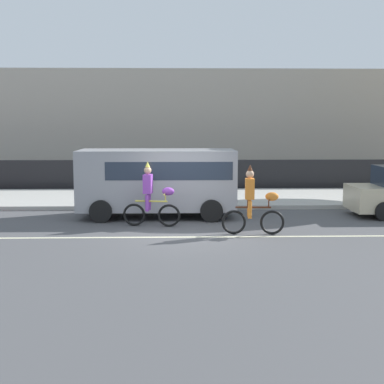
# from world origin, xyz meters

# --- Properties ---
(ground_plane) EXTENTS (80.00, 80.00, 0.00)m
(ground_plane) POSITION_xyz_m (0.00, 0.00, 0.00)
(ground_plane) COLOR #4C4C4F
(road_centre_line) EXTENTS (36.00, 0.14, 0.01)m
(road_centre_line) POSITION_xyz_m (0.00, -0.50, 0.00)
(road_centre_line) COLOR beige
(road_centre_line) RESTS_ON ground
(sidewalk_curb) EXTENTS (60.00, 5.00, 0.15)m
(sidewalk_curb) POSITION_xyz_m (0.00, 6.50, 0.07)
(sidewalk_curb) COLOR #ADAAA3
(sidewalk_curb) RESTS_ON ground
(fence_line) EXTENTS (40.00, 0.08, 1.40)m
(fence_line) POSITION_xyz_m (0.00, 9.40, 0.70)
(fence_line) COLOR black
(fence_line) RESTS_ON ground
(building_backdrop) EXTENTS (28.00, 8.00, 5.89)m
(building_backdrop) POSITION_xyz_m (3.26, 18.00, 2.94)
(building_backdrop) COLOR #B2A899
(building_backdrop) RESTS_ON ground
(parade_cyclist_purple) EXTENTS (1.71, 0.52, 1.92)m
(parade_cyclist_purple) POSITION_xyz_m (-0.90, 1.05, 0.84)
(parade_cyclist_purple) COLOR black
(parade_cyclist_purple) RESTS_ON ground
(parade_cyclist_orange) EXTENTS (1.72, 0.50, 1.92)m
(parade_cyclist_orange) POSITION_xyz_m (1.94, -0.18, 0.84)
(parade_cyclist_orange) COLOR black
(parade_cyclist_orange) RESTS_ON ground
(parked_van_grey) EXTENTS (5.00, 2.22, 2.18)m
(parked_van_grey) POSITION_xyz_m (-0.72, 2.70, 1.28)
(parked_van_grey) COLOR #99999E
(parked_van_grey) RESTS_ON ground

